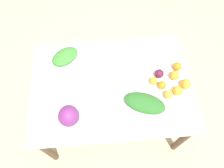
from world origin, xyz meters
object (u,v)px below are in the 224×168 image
(cabbage_purple, at_px, (69,116))
(orange_6, at_px, (168,95))
(orange_4, at_px, (186,84))
(beet_root, at_px, (159,74))
(orange_0, at_px, (175,75))
(orange_3, at_px, (178,91))
(orange_1, at_px, (162,85))
(orange_5, at_px, (154,81))
(greens_bunch_scallion, at_px, (145,103))
(orange_2, at_px, (177,66))
(greens_bunch_dandelion, at_px, (65,56))

(cabbage_purple, xyz_separation_m, orange_6, (0.78, 0.13, -0.04))
(cabbage_purple, relative_size, orange_4, 1.92)
(orange_4, relative_size, orange_6, 1.19)
(beet_root, distance_m, orange_4, 0.23)
(orange_0, distance_m, orange_3, 0.14)
(cabbage_purple, height_order, beet_root, cabbage_purple)
(cabbage_purple, bearing_deg, beet_root, 23.67)
(orange_1, height_order, orange_5, orange_1)
(greens_bunch_scallion, relative_size, orange_1, 4.83)
(orange_0, relative_size, orange_2, 1.08)
(cabbage_purple, distance_m, greens_bunch_scallion, 0.59)
(beet_root, relative_size, orange_4, 0.90)
(cabbage_purple, relative_size, orange_5, 2.43)
(greens_bunch_dandelion, relative_size, orange_2, 3.34)
(orange_6, bearing_deg, orange_4, 26.46)
(beet_root, relative_size, orange_0, 0.94)
(greens_bunch_dandelion, height_order, orange_1, greens_bunch_dandelion)
(beet_root, distance_m, orange_3, 0.21)
(orange_2, xyz_separation_m, orange_4, (0.03, -0.17, 0.00))
(orange_6, bearing_deg, orange_0, 62.88)
(orange_0, relative_size, orange_1, 1.18)
(greens_bunch_dandelion, bearing_deg, orange_2, -10.54)
(orange_1, xyz_separation_m, orange_2, (0.16, 0.17, 0.00))
(greens_bunch_dandelion, height_order, beet_root, greens_bunch_dandelion)
(cabbage_purple, bearing_deg, orange_5, 21.03)
(orange_6, bearing_deg, orange_3, 17.96)
(orange_6, bearing_deg, orange_2, 62.86)
(cabbage_purple, bearing_deg, orange_4, 12.52)
(greens_bunch_dandelion, distance_m, orange_0, 0.95)
(greens_bunch_dandelion, height_order, orange_4, greens_bunch_dandelion)
(orange_3, bearing_deg, orange_5, 148.46)
(cabbage_purple, distance_m, beet_root, 0.81)
(beet_root, height_order, orange_2, beet_root)
(greens_bunch_scallion, height_order, orange_5, greens_bunch_scallion)
(orange_3, distance_m, orange_5, 0.21)
(orange_0, bearing_deg, orange_5, -169.53)
(greens_bunch_dandelion, xyz_separation_m, orange_0, (0.91, -0.26, -0.01))
(beet_root, bearing_deg, orange_0, -13.20)
(orange_1, distance_m, orange_5, 0.08)
(beet_root, distance_m, orange_5, 0.09)
(orange_6, bearing_deg, greens_bunch_scallion, -163.41)
(orange_0, bearing_deg, orange_1, -146.02)
(orange_1, height_order, orange_6, orange_6)
(orange_3, bearing_deg, orange_6, -162.04)
(beet_root, height_order, orange_1, beet_root)
(greens_bunch_scallion, xyz_separation_m, orange_5, (0.10, 0.19, -0.01))
(orange_0, distance_m, orange_4, 0.11)
(orange_5, bearing_deg, cabbage_purple, -158.97)
(beet_root, relative_size, orange_2, 1.02)
(greens_bunch_dandelion, relative_size, greens_bunch_scallion, 0.76)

